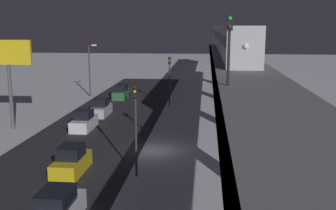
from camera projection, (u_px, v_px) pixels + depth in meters
ground_plane at (151, 151)px, 32.81m from camera, size 240.00×240.00×0.00m
avenue_asphalt at (78, 148)px, 33.41m from camera, size 11.00×91.15×0.01m
elevated_railway at (243, 82)px, 30.96m from camera, size 5.00×91.15×6.82m
subway_train at (225, 36)px, 66.04m from camera, size 2.94×74.07×3.40m
rail_signal at (229, 38)px, 22.11m from camera, size 0.36×0.41×4.00m
sedan_green at (121, 93)px, 56.80m from camera, size 1.91×4.57×1.97m
sedan_yellow at (71, 162)px, 27.77m from camera, size 1.80×4.15×1.97m
sedan_white_2 at (84, 121)px, 39.58m from camera, size 1.80×4.14×1.97m
sedan_silver at (101, 108)px, 45.82m from camera, size 1.80×4.14×1.97m
traffic_light_near at (136, 117)px, 26.38m from camera, size 0.32×0.44×6.40m
traffic_light_mid at (169, 74)px, 50.08m from camera, size 0.32×0.44×6.40m
commercial_billboard at (8, 61)px, 38.42m from camera, size 4.80×0.36×8.90m
street_lamp_far at (91, 64)px, 57.46m from camera, size 1.35×0.44×7.65m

